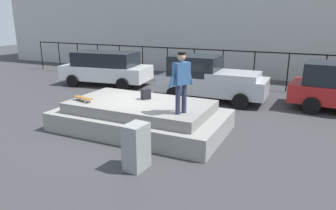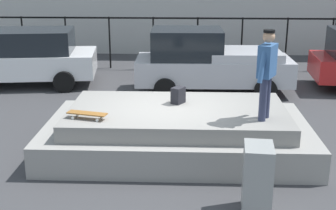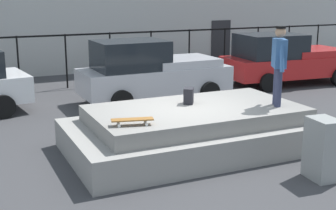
% 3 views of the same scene
% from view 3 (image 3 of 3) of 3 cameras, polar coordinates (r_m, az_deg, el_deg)
% --- Properties ---
extents(ground_plane, '(60.00, 60.00, 0.00)m').
position_cam_3_polar(ground_plane, '(10.14, 1.98, -5.38)').
color(ground_plane, '#38383A').
extents(concrete_ledge, '(5.41, 2.99, 0.92)m').
position_cam_3_polar(concrete_ledge, '(10.06, 3.36, -3.02)').
color(concrete_ledge, gray).
rests_on(concrete_ledge, ground_plane).
extents(skateboarder, '(0.47, 0.80, 1.69)m').
position_cam_3_polar(skateboarder, '(10.14, 13.39, 5.35)').
color(skateboarder, '#2D334C').
rests_on(skateboarder, concrete_ledge).
extents(skateboard, '(0.80, 0.38, 0.12)m').
position_cam_3_polar(skateboard, '(8.59, -4.38, -1.83)').
color(skateboard, brown).
rests_on(skateboard, concrete_ledge).
extents(backpack, '(0.32, 0.34, 0.35)m').
position_cam_3_polar(backpack, '(10.20, 2.53, 1.12)').
color(backpack, black).
rests_on(backpack, concrete_ledge).
extents(car_silver_pickup_mid, '(4.61, 2.06, 1.90)m').
position_cam_3_polar(car_silver_pickup_mid, '(14.26, -2.17, 4.14)').
color(car_silver_pickup_mid, '#B7B7BC').
rests_on(car_silver_pickup_mid, ground_plane).
extents(car_red_pickup_far, '(4.92, 2.42, 1.84)m').
position_cam_3_polar(car_red_pickup_far, '(17.51, 14.17, 5.46)').
color(car_red_pickup_far, '#B21E1E').
rests_on(car_red_pickup_far, ground_plane).
extents(utility_box, '(0.49, 0.64, 1.13)m').
position_cam_3_polar(utility_box, '(8.86, 18.36, -5.12)').
color(utility_box, gray).
rests_on(utility_box, ground_plane).
extents(fence_row, '(24.06, 0.06, 1.88)m').
position_cam_3_polar(fence_row, '(16.80, -9.70, 6.51)').
color(fence_row, black).
rests_on(fence_row, ground_plane).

